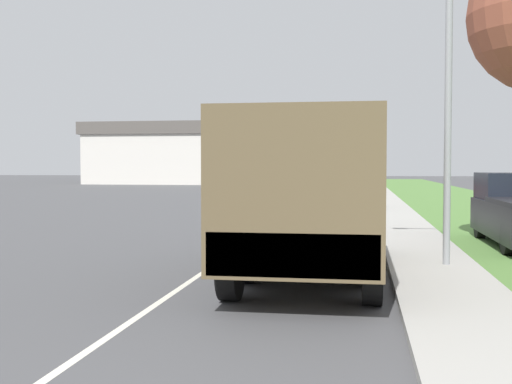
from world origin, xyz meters
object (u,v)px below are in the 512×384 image
car_nearest_ahead (313,209)px  car_fourth_ahead (344,185)px  military_truck (311,190)px  car_second_ahead (342,194)px  lamp_post (440,22)px  car_third_ahead (341,190)px

car_nearest_ahead → car_fourth_ahead: (0.41, 25.47, 0.04)m
military_truck → car_nearest_ahead: military_truck is taller
military_truck → car_nearest_ahead: bearing=94.0°
car_second_ahead → lamp_post: lamp_post is taller
car_nearest_ahead → car_fourth_ahead: 25.47m
car_third_ahead → car_fourth_ahead: (-0.06, 8.25, 0.06)m
car_fourth_ahead → lamp_post: lamp_post is taller
military_truck → car_second_ahead: 19.14m
military_truck → car_third_ahead: (-0.21, 27.08, -1.03)m
car_second_ahead → car_third_ahead: size_ratio=1.00×
lamp_post → car_second_ahead: bearing=97.7°
car_third_ahead → lamp_post: 26.23m
car_fourth_ahead → car_third_ahead: bearing=-89.6°
car_second_ahead → car_fourth_ahead: size_ratio=1.08×
military_truck → car_third_ahead: size_ratio=1.48×
car_third_ahead → car_fourth_ahead: bearing=90.4°
lamp_post → military_truck: bearing=-151.0°
military_truck → car_third_ahead: 27.10m
military_truck → car_nearest_ahead: (-0.69, 9.86, -1.01)m
military_truck → lamp_post: (2.43, 1.35, 3.29)m
car_third_ahead → military_truck: bearing=-89.5°
car_nearest_ahead → lamp_post: bearing=-69.9°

